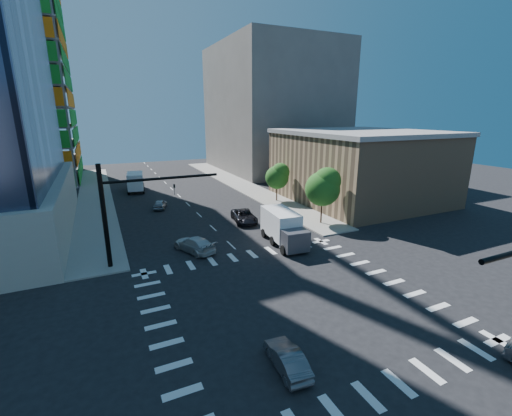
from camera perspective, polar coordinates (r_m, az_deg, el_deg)
ground at (r=25.65m, az=5.77°, el=-15.22°), size 160.00×160.00×0.00m
road_markings at (r=25.65m, az=5.77°, el=-15.21°), size 20.00×20.00×0.01m
sidewalk_ne at (r=64.86m, az=-2.65°, el=3.95°), size 5.00×60.00×0.15m
sidewalk_nw at (r=60.27m, az=-25.22°, el=1.57°), size 5.00×60.00×0.15m
commercial_building at (r=55.31m, az=16.85°, el=6.80°), size 20.50×22.50×10.60m
bg_building_ne at (r=83.27m, az=2.76°, el=16.15°), size 24.00×30.00×28.00m
signal_mast_nw at (r=31.31m, az=-21.38°, el=0.41°), size 10.20×0.40×9.00m
tree_south at (r=41.52m, az=11.27°, el=3.56°), size 4.16×4.16×6.82m
tree_north at (r=51.78m, az=3.70°, el=5.38°), size 3.54×3.52×5.78m
car_nb_far at (r=42.45m, az=-2.00°, el=-1.37°), size 3.29×5.71×1.50m
car_sb_near at (r=34.12m, az=-10.25°, el=-5.96°), size 3.75×5.43×1.46m
car_sb_mid at (r=50.32m, az=-15.71°, el=0.63°), size 2.68×4.10×1.30m
car_sb_cross at (r=19.75m, az=5.20°, el=-23.73°), size 1.59×3.79×1.22m
box_truck_near at (r=35.12m, az=4.79°, el=-3.82°), size 3.27×6.59×3.35m
box_truck_far at (r=62.90m, az=-19.42°, el=4.00°), size 3.41×6.56×3.30m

